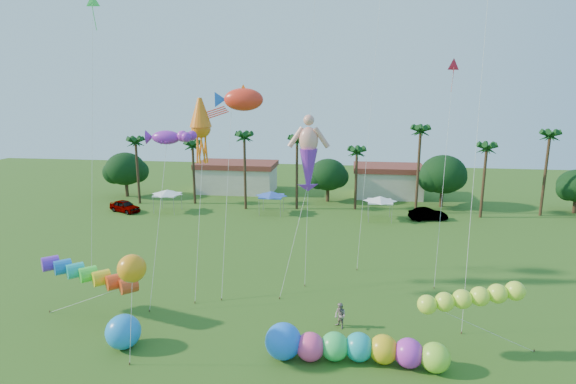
# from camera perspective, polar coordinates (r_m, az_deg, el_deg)

# --- Properties ---
(tree_line) EXTENTS (69.46, 8.91, 11.00)m
(tree_line) POSITION_cam_1_polar(r_m,az_deg,el_deg) (64.76, 7.34, 2.21)
(tree_line) COLOR #3A2819
(tree_line) RESTS_ON ground
(buildings_row) EXTENTS (35.00, 7.00, 4.00)m
(buildings_row) POSITION_cam_1_polar(r_m,az_deg,el_deg) (71.45, 2.02, 1.40)
(buildings_row) COLOR beige
(buildings_row) RESTS_ON ground
(tent_row) EXTENTS (31.00, 4.00, 0.60)m
(tent_row) POSITION_cam_1_polar(r_m,az_deg,el_deg) (58.45, -2.23, -0.33)
(tent_row) COLOR white
(tent_row) RESTS_ON ground
(car_a) EXTENTS (5.00, 3.63, 1.58)m
(car_a) POSITION_cam_1_polar(r_m,az_deg,el_deg) (64.27, -20.01, -1.70)
(car_a) COLOR #4C4C54
(car_a) RESTS_ON ground
(car_b) EXTENTS (4.88, 2.55, 1.53)m
(car_b) POSITION_cam_1_polar(r_m,az_deg,el_deg) (59.21, 17.36, -2.70)
(car_b) COLOR #4C4C54
(car_b) RESTS_ON ground
(spectator_b) EXTENTS (1.08, 1.09, 1.77)m
(spectator_b) POSITION_cam_1_polar(r_m,az_deg,el_deg) (31.72, 6.64, -15.34)
(spectator_b) COLOR gray
(spectator_b) RESTS_ON ground
(caterpillar_inflatable) EXTENTS (10.76, 2.35, 2.20)m
(caterpillar_inflatable) POSITION_cam_1_polar(r_m,az_deg,el_deg) (28.29, 7.65, -18.99)
(caterpillar_inflatable) COLOR #FF4389
(caterpillar_inflatable) RESTS_ON ground
(blue_ball) EXTENTS (2.16, 2.16, 2.16)m
(blue_ball) POSITION_cam_1_polar(r_m,az_deg,el_deg) (31.06, -20.19, -16.30)
(blue_ball) COLOR #1A88EA
(blue_ball) RESTS_ON ground
(rainbow_tube) EXTENTS (8.39, 5.06, 3.42)m
(rainbow_tube) POSITION_cam_1_polar(r_m,az_deg,el_deg) (33.76, -22.54, -10.73)
(rainbow_tube) COLOR #E94419
(rainbow_tube) RESTS_ON ground
(green_worm) EXTENTS (10.04, 2.45, 4.08)m
(green_worm) POSITION_cam_1_polar(r_m,az_deg,el_deg) (28.58, 17.25, -13.49)
(green_worm) COLOR #CDFA37
(green_worm) RESTS_ON ground
(orange_ball_kite) EXTENTS (1.96, 1.96, 6.86)m
(orange_ball_kite) POSITION_cam_1_polar(r_m,az_deg,el_deg) (26.85, -19.22, -9.16)
(orange_ball_kite) COLOR orange
(orange_ball_kite) RESTS_ON ground
(merman_kite) EXTENTS (3.30, 4.83, 13.46)m
(merman_kite) POSITION_cam_1_polar(r_m,az_deg,el_deg) (35.99, 2.61, 4.24)
(merman_kite) COLOR #F79D8C
(merman_kite) RESTS_ON ground
(fish_kite) EXTENTS (5.23, 7.40, 16.16)m
(fish_kite) POSITION_cam_1_polar(r_m,az_deg,el_deg) (38.01, -5.67, 11.60)
(fish_kite) COLOR #FA2F1B
(fish_kite) RESTS_ON ground
(squid_kite) EXTENTS (2.18, 5.13, 15.40)m
(squid_kite) POSITION_cam_1_polar(r_m,az_deg,el_deg) (36.29, -11.00, 7.95)
(squid_kite) COLOR orange
(squid_kite) RESTS_ON ground
(lobster_kite) EXTENTS (4.08, 4.48, 13.19)m
(lobster_kite) POSITION_cam_1_polar(r_m,az_deg,el_deg) (34.43, -15.21, 6.70)
(lobster_kite) COLOR purple
(lobster_kite) RESTS_ON ground
(delta_kite_red) EXTENTS (1.87, 5.20, 18.51)m
(delta_kite_red) POSITION_cam_1_polar(r_m,az_deg,el_deg) (41.09, 20.26, 14.45)
(delta_kite_red) COLOR red
(delta_kite_red) RESTS_ON ground
(delta_kite_green) EXTENTS (1.35, 3.50, 23.60)m
(delta_kite_green) POSITION_cam_1_polar(r_m,az_deg,el_deg) (42.86, -23.56, 20.79)
(delta_kite_green) COLOR #35E452
(delta_kite_green) RESTS_ON ground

